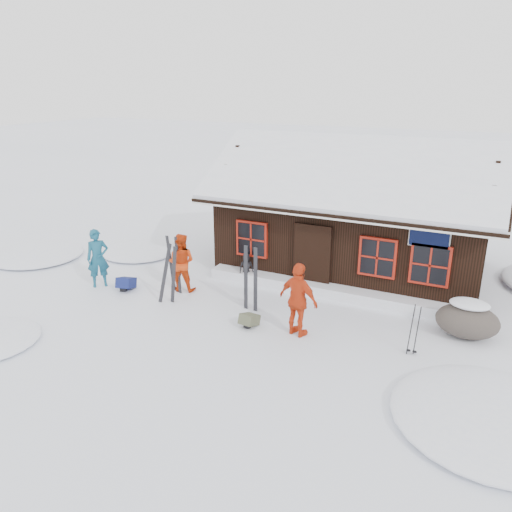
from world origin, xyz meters
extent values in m
plane|color=white|center=(0.00, 0.00, 0.00)|extent=(120.00, 120.00, 0.00)
cube|color=black|center=(1.50, 5.00, 1.25)|extent=(8.00, 5.00, 2.50)
cube|color=black|center=(1.50, 3.52, 3.35)|extent=(8.90, 3.14, 1.88)
cube|color=black|center=(1.50, 6.47, 3.35)|extent=(8.90, 3.14, 1.88)
cube|color=white|center=(1.50, 3.52, 3.49)|extent=(8.72, 3.07, 1.86)
cube|color=white|center=(1.50, 6.47, 3.49)|extent=(8.72, 3.07, 1.86)
cube|color=white|center=(1.50, 5.00, 4.22)|extent=(8.81, 0.22, 0.14)
cube|color=silver|center=(1.50, 2.05, 2.48)|extent=(8.90, 0.10, 0.20)
cube|color=black|center=(0.90, 2.45, 1.00)|extent=(1.00, 0.10, 2.00)
cube|color=black|center=(4.10, 2.42, 2.15)|extent=(1.00, 0.06, 0.60)
cube|color=maroon|center=(-1.10, 2.44, 1.35)|extent=(1.04, 0.10, 1.14)
cube|color=black|center=(-1.10, 2.40, 1.35)|extent=(0.90, 0.04, 1.00)
cube|color=maroon|center=(2.80, 2.44, 1.35)|extent=(1.04, 0.10, 1.14)
cube|color=black|center=(2.80, 2.40, 1.35)|extent=(0.90, 0.04, 1.00)
cube|color=maroon|center=(4.20, 2.44, 1.35)|extent=(1.04, 0.10, 1.14)
cube|color=black|center=(4.20, 2.40, 1.35)|extent=(0.90, 0.04, 1.00)
cube|color=white|center=(1.50, 2.25, 0.17)|extent=(7.60, 0.60, 0.35)
ellipsoid|color=white|center=(-6.00, 3.00, 0.00)|extent=(2.80, 2.80, 0.34)
ellipsoid|color=white|center=(6.00, -2.00, 0.00)|extent=(3.60, 3.60, 0.43)
ellipsoid|color=white|center=(-9.00, 1.00, 0.00)|extent=(3.20, 3.20, 0.38)
imported|color=navy|center=(-5.07, -0.07, 0.90)|extent=(0.76, 0.77, 1.80)
imported|color=red|center=(-2.63, 0.77, 0.88)|extent=(1.00, 0.86, 1.77)
imported|color=red|center=(1.56, -0.36, 0.94)|extent=(1.19, 0.75, 1.88)
imported|color=black|center=(-1.18, 2.20, 0.46)|extent=(0.54, 0.51, 0.92)
ellipsoid|color=#534942|center=(5.32, 1.39, 0.41)|extent=(1.50, 1.13, 0.83)
ellipsoid|color=white|center=(5.32, 1.39, 0.77)|extent=(0.95, 0.68, 0.21)
cube|color=black|center=(-2.52, -0.18, 0.87)|extent=(0.46, 0.19, 1.82)
cube|color=black|center=(-2.22, -0.19, 0.87)|extent=(0.44, 0.22, 1.82)
cube|color=black|center=(-2.89, 0.62, 0.83)|extent=(0.23, 0.08, 1.77)
cube|color=black|center=(-2.60, 0.58, 0.83)|extent=(0.22, 0.12, 1.77)
cube|color=black|center=(-0.29, 0.44, 0.89)|extent=(0.12, 0.04, 1.89)
cube|color=black|center=(0.02, 0.41, 0.89)|extent=(0.12, 0.05, 1.89)
cylinder|color=black|center=(4.20, -0.08, 0.60)|extent=(0.09, 0.11, 1.28)
cylinder|color=black|center=(4.34, -0.08, 0.60)|extent=(0.09, 0.11, 1.28)
cube|color=navy|center=(-4.14, 0.02, 0.15)|extent=(0.56, 0.66, 0.31)
cube|color=#4D5039|center=(0.28, -0.49, 0.13)|extent=(0.42, 0.53, 0.27)
camera|label=1|loc=(5.48, -10.77, 5.95)|focal=35.00mm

